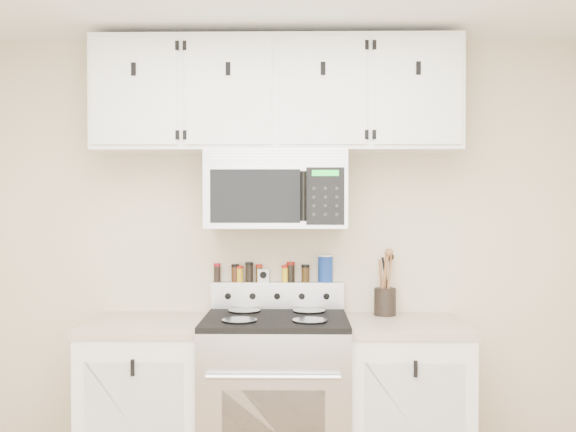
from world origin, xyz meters
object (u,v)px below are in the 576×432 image
(range, at_px, (276,403))
(microwave, at_px, (277,189))
(utensil_crock, at_px, (385,299))
(salt_canister, at_px, (325,268))

(range, height_order, microwave, microwave)
(utensil_crock, height_order, salt_canister, utensil_crock)
(microwave, relative_size, salt_canister, 4.80)
(range, distance_m, utensil_crock, 0.83)
(utensil_crock, distance_m, salt_canister, 0.38)
(microwave, relative_size, utensil_crock, 2.12)
(salt_canister, bearing_deg, range, -134.39)
(utensil_crock, bearing_deg, range, -160.54)
(microwave, distance_m, salt_canister, 0.55)
(microwave, height_order, salt_canister, microwave)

